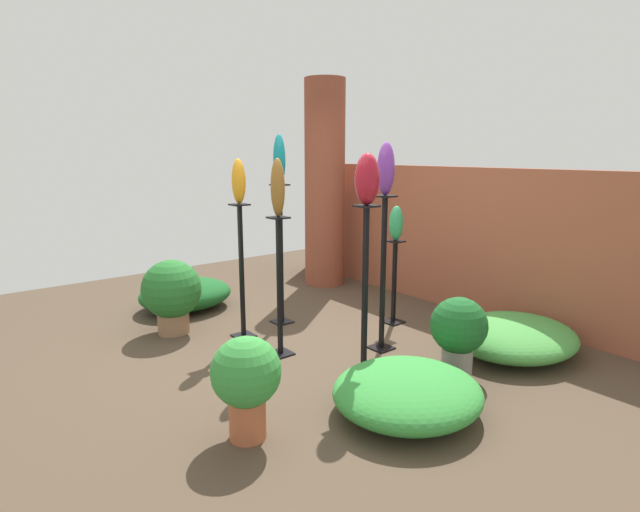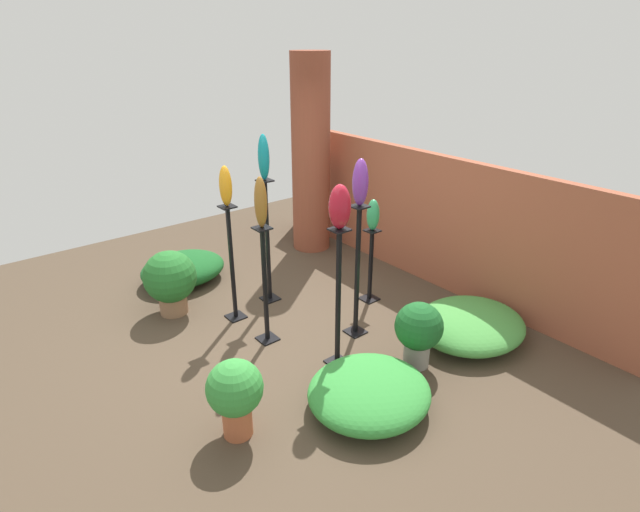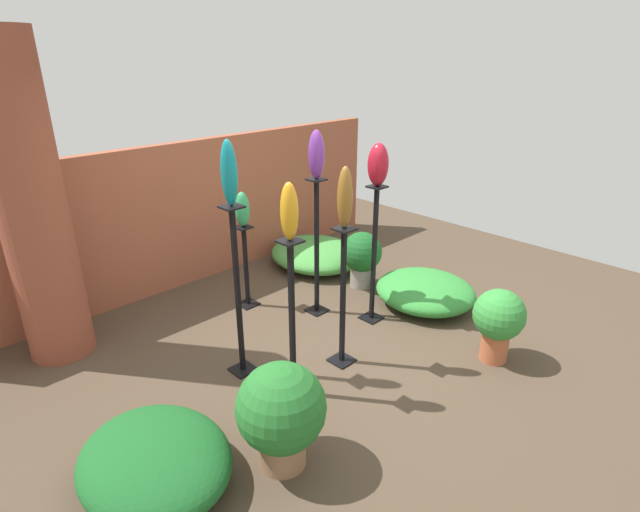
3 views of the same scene
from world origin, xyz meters
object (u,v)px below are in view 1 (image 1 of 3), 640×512
object	(u,v)px
pedestal_bronze	(280,293)
art_vase_violet	(386,169)
pedestal_teal	(281,260)
art_vase_bronze	(278,188)
pedestal_amber	(242,277)
pedestal_violet	(383,280)
pedestal_jade	(394,286)
art_vase_teal	(279,159)
potted_plant_back_center	(459,330)
art_vase_jade	(396,223)
brick_pillar	(325,185)
art_vase_ruby	(367,179)
pedestal_ruby	(365,299)
potted_plant_mid_left	(246,378)
art_vase_amber	(239,181)
potted_plant_near_pillar	(172,292)

from	to	relation	value
pedestal_bronze	art_vase_violet	world-z (taller)	art_vase_violet
pedestal_teal	art_vase_bronze	world-z (taller)	art_vase_bronze
pedestal_amber	pedestal_violet	world-z (taller)	pedestal_violet
pedestal_teal	pedestal_jade	distance (m)	1.25
pedestal_jade	art_vase_teal	size ratio (longest dim) A/B	1.80
pedestal_violet	art_vase_teal	size ratio (longest dim) A/B	2.88
pedestal_teal	pedestal_jade	xyz separation A→B (m)	(0.77, 0.95, -0.29)
pedestal_jade	potted_plant_back_center	bearing A→B (deg)	-24.44
pedestal_jade	art_vase_violet	size ratio (longest dim) A/B	1.96
art_vase_jade	potted_plant_back_center	xyz separation A→B (m)	(1.24, -0.56, -0.70)
brick_pillar	art_vase_jade	size ratio (longest dim) A/B	7.55
pedestal_violet	pedestal_jade	xyz separation A→B (m)	(-0.44, 0.64, -0.26)
art_vase_ruby	brick_pillar	bearing A→B (deg)	146.92
pedestal_ruby	pedestal_violet	xyz separation A→B (m)	(-0.29, 0.52, 0.01)
pedestal_jade	art_vase_jade	world-z (taller)	art_vase_jade
pedestal_jade	art_vase_violet	distance (m)	1.49
art_vase_jade	potted_plant_mid_left	bearing A→B (deg)	-68.33
art_vase_ruby	potted_plant_back_center	bearing A→B (deg)	49.35
art_vase_amber	potted_plant_back_center	distance (m)	2.41
art_vase_jade	art_vase_teal	bearing A→B (deg)	-129.05
potted_plant_back_center	pedestal_bronze	bearing A→B (deg)	-145.12
pedestal_amber	art_vase_violet	size ratio (longest dim) A/B	2.89
pedestal_amber	potted_plant_mid_left	bearing A→B (deg)	-29.45
art_vase_bronze	pedestal_jade	bearing A→B (deg)	88.16
pedestal_ruby	art_vase_violet	size ratio (longest dim) A/B	3.05
art_vase_teal	art_vase_bronze	bearing A→B (deg)	-35.42
pedestal_amber	art_vase_jade	size ratio (longest dim) A/B	3.64
pedestal_amber	art_vase_bronze	world-z (taller)	art_vase_bronze
pedestal_ruby	art_vase_ruby	xyz separation A→B (m)	(0.00, -0.00, 0.97)
pedestal_ruby	art_vase_ruby	world-z (taller)	art_vase_ruby
art_vase_violet	pedestal_ruby	bearing A→B (deg)	-60.22
pedestal_bronze	potted_plant_mid_left	world-z (taller)	pedestal_bronze
art_vase_amber	potted_plant_mid_left	bearing A→B (deg)	-29.45
art_vase_amber	potted_plant_mid_left	distance (m)	2.18
pedestal_violet	pedestal_ruby	bearing A→B (deg)	-60.22
art_vase_jade	art_vase_amber	bearing A→B (deg)	-113.77
potted_plant_back_center	art_vase_ruby	bearing A→B (deg)	-130.65
pedestal_bronze	potted_plant_back_center	bearing A→B (deg)	34.88
pedestal_bronze	potted_plant_near_pillar	size ratio (longest dim) A/B	1.67
pedestal_jade	art_vase_bronze	xyz separation A→B (m)	(-0.05, -1.46, 1.12)
art_vase_ruby	art_vase_violet	size ratio (longest dim) A/B	0.86
art_vase_teal	art_vase_violet	distance (m)	1.25
pedestal_jade	potted_plant_mid_left	size ratio (longest dim) A/B	1.32
pedestal_bronze	art_vase_amber	distance (m)	1.15
art_vase_violet	potted_plant_near_pillar	xyz separation A→B (m)	(-1.65, -1.36, -1.25)
pedestal_amber	pedestal_jade	distance (m)	1.65
pedestal_bronze	potted_plant_near_pillar	world-z (taller)	pedestal_bronze
art_vase_teal	art_vase_bronze	distance (m)	0.91
art_vase_teal	art_vase_bronze	world-z (taller)	art_vase_teal
pedestal_ruby	art_vase_amber	size ratio (longest dim) A/B	3.33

